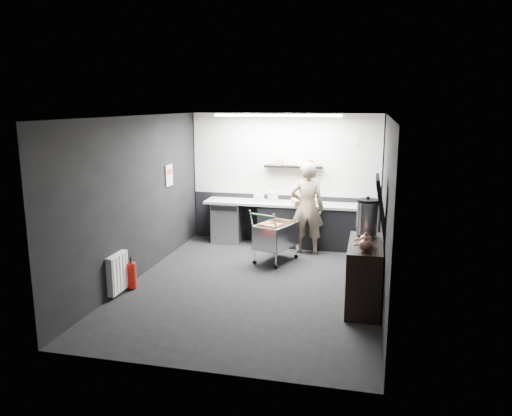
# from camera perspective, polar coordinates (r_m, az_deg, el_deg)

# --- Properties ---
(floor) EXTENTS (5.50, 5.50, 0.00)m
(floor) POSITION_cam_1_polar(r_m,az_deg,el_deg) (8.22, -0.17, -8.75)
(floor) COLOR black
(floor) RESTS_ON ground
(ceiling) EXTENTS (5.50, 5.50, 0.00)m
(ceiling) POSITION_cam_1_polar(r_m,az_deg,el_deg) (7.69, -0.19, 10.43)
(ceiling) COLOR silver
(ceiling) RESTS_ON wall_back
(wall_back) EXTENTS (5.50, 0.00, 5.50)m
(wall_back) POSITION_cam_1_polar(r_m,az_deg,el_deg) (10.50, 3.29, 3.40)
(wall_back) COLOR black
(wall_back) RESTS_ON floor
(wall_front) EXTENTS (5.50, 0.00, 5.50)m
(wall_front) POSITION_cam_1_polar(r_m,az_deg,el_deg) (5.28, -7.11, -5.21)
(wall_front) COLOR black
(wall_front) RESTS_ON floor
(wall_left) EXTENTS (0.00, 5.50, 5.50)m
(wall_left) POSITION_cam_1_polar(r_m,az_deg,el_deg) (8.52, -13.39, 1.11)
(wall_left) COLOR black
(wall_left) RESTS_ON floor
(wall_right) EXTENTS (0.00, 5.50, 5.50)m
(wall_right) POSITION_cam_1_polar(r_m,az_deg,el_deg) (7.64, 14.57, -0.17)
(wall_right) COLOR black
(wall_right) RESTS_ON floor
(kitchen_wall_panel) EXTENTS (3.95, 0.02, 1.70)m
(kitchen_wall_panel) POSITION_cam_1_polar(r_m,az_deg,el_deg) (10.42, 3.30, 6.11)
(kitchen_wall_panel) COLOR silver
(kitchen_wall_panel) RESTS_ON wall_back
(dado_panel) EXTENTS (3.95, 0.02, 1.00)m
(dado_panel) POSITION_cam_1_polar(r_m,az_deg,el_deg) (10.64, 3.22, -1.15)
(dado_panel) COLOR black
(dado_panel) RESTS_ON wall_back
(floating_shelf) EXTENTS (1.20, 0.22, 0.04)m
(floating_shelf) POSITION_cam_1_polar(r_m,az_deg,el_deg) (10.30, 4.28, 4.74)
(floating_shelf) COLOR black
(floating_shelf) RESTS_ON wall_back
(wall_clock) EXTENTS (0.20, 0.03, 0.20)m
(wall_clock) POSITION_cam_1_polar(r_m,az_deg,el_deg) (10.24, 11.12, 7.49)
(wall_clock) COLOR white
(wall_clock) RESTS_ON wall_back
(poster) EXTENTS (0.02, 0.30, 0.40)m
(poster) POSITION_cam_1_polar(r_m,az_deg,el_deg) (9.64, -9.91, 3.69)
(poster) COLOR silver
(poster) RESTS_ON wall_left
(poster_red_band) EXTENTS (0.02, 0.22, 0.10)m
(poster_red_band) POSITION_cam_1_polar(r_m,az_deg,el_deg) (9.63, -9.90, 4.10)
(poster_red_band) COLOR red
(poster_red_band) RESTS_ON poster
(radiator) EXTENTS (0.10, 0.50, 0.60)m
(radiator) POSITION_cam_1_polar(r_m,az_deg,el_deg) (7.97, -15.53, -7.18)
(radiator) COLOR white
(radiator) RESTS_ON wall_left
(ceiling_strip) EXTENTS (2.40, 0.20, 0.04)m
(ceiling_strip) POSITION_cam_1_polar(r_m,az_deg,el_deg) (9.50, 2.43, 10.52)
(ceiling_strip) COLOR white
(ceiling_strip) RESTS_ON ceiling
(prep_counter) EXTENTS (3.20, 0.61, 0.90)m
(prep_counter) POSITION_cam_1_polar(r_m,az_deg,el_deg) (10.33, 3.66, -1.79)
(prep_counter) COLOR black
(prep_counter) RESTS_ON floor
(person) EXTENTS (0.69, 0.48, 1.81)m
(person) POSITION_cam_1_polar(r_m,az_deg,el_deg) (9.73, 5.87, 0.01)
(person) COLOR #C0B298
(person) RESTS_ON floor
(shopping_cart) EXTENTS (0.82, 1.07, 0.99)m
(shopping_cart) POSITION_cam_1_polar(r_m,az_deg,el_deg) (9.24, 2.28, -3.35)
(shopping_cart) COLOR silver
(shopping_cart) RESTS_ON floor
(sideboard) EXTENTS (0.54, 1.27, 1.90)m
(sideboard) POSITION_cam_1_polar(r_m,az_deg,el_deg) (7.40, 12.42, -6.46)
(sideboard) COLOR black
(sideboard) RESTS_ON floor
(fire_extinguisher) EXTENTS (0.15, 0.15, 0.51)m
(fire_extinguisher) POSITION_cam_1_polar(r_m,az_deg,el_deg) (8.19, -14.03, -7.36)
(fire_extinguisher) COLOR red
(fire_extinguisher) RESTS_ON floor
(cardboard_box) EXTENTS (0.60, 0.54, 0.10)m
(cardboard_box) POSITION_cam_1_polar(r_m,az_deg,el_deg) (10.12, 5.60, 0.75)
(cardboard_box) COLOR tan
(cardboard_box) RESTS_ON prep_counter
(pink_tub) EXTENTS (0.22, 0.22, 0.22)m
(pink_tub) POSITION_cam_1_polar(r_m,az_deg,el_deg) (10.27, 1.95, 1.28)
(pink_tub) COLOR beige
(pink_tub) RESTS_ON prep_counter
(white_container) EXTENTS (0.20, 0.18, 0.15)m
(white_container) POSITION_cam_1_polar(r_m,az_deg,el_deg) (10.28, 0.32, 1.12)
(white_container) COLOR white
(white_container) RESTS_ON prep_counter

